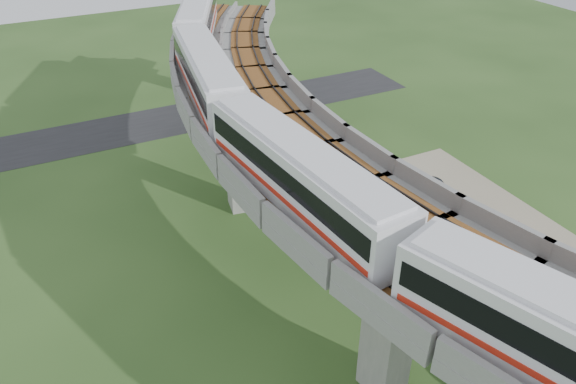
% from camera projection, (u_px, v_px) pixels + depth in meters
% --- Properties ---
extents(ground, '(160.00, 160.00, 0.00)m').
position_uv_depth(ground, '(287.00, 281.00, 40.07)').
color(ground, '#2B481D').
rests_on(ground, ground).
extents(dirt_lot, '(18.00, 26.00, 0.04)m').
position_uv_depth(dirt_lot, '(458.00, 242.00, 43.87)').
color(dirt_lot, gray).
rests_on(dirt_lot, ground).
extents(asphalt_road, '(60.00, 8.00, 0.03)m').
position_uv_depth(asphalt_road, '(167.00, 121.00, 62.69)').
color(asphalt_road, '#232326').
rests_on(asphalt_road, ground).
extents(viaduct, '(19.58, 73.98, 11.40)m').
position_uv_depth(viaduct, '(339.00, 159.00, 36.69)').
color(viaduct, '#99968E').
rests_on(viaduct, ground).
extents(metro_train, '(11.23, 61.32, 3.64)m').
position_uv_depth(metro_train, '(282.00, 115.00, 34.66)').
color(metro_train, silver).
rests_on(metro_train, ground).
extents(fence, '(3.87, 38.73, 1.50)m').
position_uv_depth(fence, '(399.00, 236.00, 43.38)').
color(fence, '#2D382D').
rests_on(fence, ground).
extents(tree_0, '(3.08, 3.08, 3.19)m').
position_uv_depth(tree_0, '(295.00, 112.00, 60.30)').
color(tree_0, '#382314').
rests_on(tree_0, ground).
extents(tree_1, '(2.88, 2.88, 3.19)m').
position_uv_depth(tree_1, '(301.00, 148.00, 53.14)').
color(tree_1, '#382314').
rests_on(tree_1, ground).
extents(tree_2, '(3.00, 3.00, 3.80)m').
position_uv_depth(tree_2, '(321.00, 169.00, 48.52)').
color(tree_2, '#382314').
rests_on(tree_2, ground).
extents(tree_3, '(2.06, 2.06, 2.78)m').
position_uv_depth(tree_3, '(342.00, 220.00, 43.20)').
color(tree_3, '#382314').
rests_on(tree_3, ground).
extents(tree_4, '(2.14, 2.14, 2.81)m').
position_uv_depth(tree_4, '(392.00, 266.00, 38.55)').
color(tree_4, '#382314').
rests_on(tree_4, ground).
extents(tree_5, '(2.80, 2.80, 3.50)m').
position_uv_depth(tree_5, '(470.00, 307.00, 34.60)').
color(tree_5, '#382314').
rests_on(tree_5, ground).
extents(car_white, '(1.46, 3.12, 1.03)m').
position_uv_depth(car_white, '(485.00, 312.00, 36.69)').
color(car_white, silver).
rests_on(car_white, dirt_lot).
extents(car_red, '(3.29, 2.73, 1.06)m').
position_uv_depth(car_red, '(508.00, 232.00, 44.13)').
color(car_red, maroon).
rests_on(car_red, dirt_lot).
extents(car_dark, '(4.20, 2.34, 1.15)m').
position_uv_depth(car_dark, '(426.00, 184.00, 50.07)').
color(car_dark, black).
rests_on(car_dark, dirt_lot).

